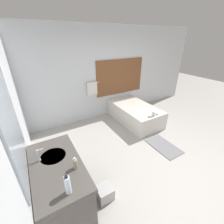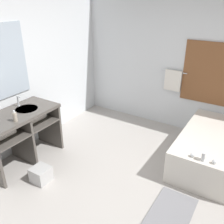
% 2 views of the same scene
% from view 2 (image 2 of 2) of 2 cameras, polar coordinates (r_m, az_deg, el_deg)
% --- Properties ---
extents(ground_plane, '(16.00, 16.00, 0.00)m').
position_cam_2_polar(ground_plane, '(3.59, 4.72, -18.46)').
color(ground_plane, '#A8A39E').
rests_on(ground_plane, ground).
extents(wall_back_with_blinds, '(7.40, 0.13, 2.70)m').
position_cam_2_polar(wall_back_with_blinds, '(4.83, 18.17, 10.57)').
color(wall_back_with_blinds, silver).
rests_on(wall_back_with_blinds, ground_plane).
extents(wall_left_with_mirror, '(0.08, 7.40, 2.70)m').
position_cam_2_polar(wall_left_with_mirror, '(4.23, -22.65, 8.04)').
color(wall_left_with_mirror, silver).
rests_on(wall_left_with_mirror, ground_plane).
extents(vanity_counter, '(0.64, 1.22, 0.86)m').
position_cam_2_polar(vanity_counter, '(4.12, -20.16, -3.30)').
color(vanity_counter, '#4C4742').
rests_on(vanity_counter, ground_plane).
extents(sink_faucet, '(0.09, 0.04, 0.18)m').
position_cam_2_polar(sink_faucet, '(4.20, -20.65, 2.32)').
color(sink_faucet, silver).
rests_on(sink_faucet, vanity_counter).
extents(bathtub, '(0.95, 1.71, 0.62)m').
position_cam_2_polar(bathtub, '(4.30, 21.98, -7.52)').
color(bathtub, silver).
rests_on(bathtub, ground_plane).
extents(soap_dispenser, '(0.06, 0.06, 0.17)m').
position_cam_2_polar(soap_dispenser, '(3.72, -21.32, -1.02)').
color(soap_dispenser, gray).
rests_on(soap_dispenser, vanity_counter).
extents(waste_bin, '(0.25, 0.25, 0.22)m').
position_cam_2_polar(waste_bin, '(3.87, -15.94, -13.53)').
color(waste_bin, '#B2B2B2').
rests_on(waste_bin, ground_plane).
extents(bath_mat, '(0.49, 0.81, 0.02)m').
position_cam_2_polar(bath_mat, '(3.43, 13.21, -21.64)').
color(bath_mat, slate).
rests_on(bath_mat, ground_plane).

